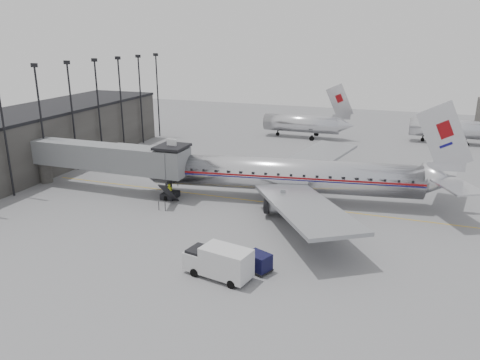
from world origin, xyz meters
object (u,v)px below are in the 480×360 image
at_px(airliner, 290,175).
at_px(baggage_cart_navy, 258,262).
at_px(service_van, 219,261).
at_px(baggage_cart_white, 311,215).
at_px(ramp_worker, 170,192).

xyz_separation_m(airliner, baggage_cart_navy, (1.72, -17.60, -2.23)).
xyz_separation_m(service_van, baggage_cart_white, (4.75, 13.92, -0.61)).
bearing_deg(baggage_cart_white, baggage_cart_navy, -109.23).
relative_size(airliner, service_van, 6.50).
bearing_deg(airliner, ramp_worker, -169.50).
bearing_deg(baggage_cart_navy, airliner, 118.89).
bearing_deg(service_van, airliner, 98.42).
height_order(baggage_cart_navy, baggage_cart_white, baggage_cart_navy).
relative_size(baggage_cart_white, ramp_worker, 1.07).
height_order(service_van, baggage_cart_white, service_van).
distance_m(baggage_cart_white, ramp_worker, 17.04).
distance_m(service_van, ramp_worker, 19.32).
relative_size(service_van, ramp_worker, 3.05).
bearing_deg(service_van, ramp_worker, 140.87).
bearing_deg(service_van, baggage_cart_navy, 46.35).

